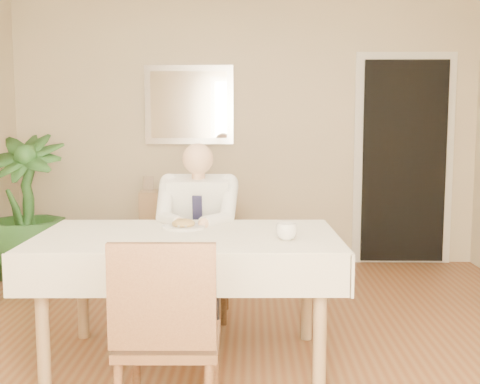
{
  "coord_description": "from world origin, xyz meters",
  "views": [
    {
      "loc": [
        0.08,
        -3.4,
        1.39
      ],
      "look_at": [
        0.0,
        0.35,
        0.95
      ],
      "focal_mm": 45.0,
      "sensor_mm": 36.0,
      "label": 1
    }
  ],
  "objects_px": {
    "chair_near": "(167,331)",
    "seated_man": "(197,227)",
    "potted_palm": "(25,206)",
    "chair_far": "(201,248)",
    "dining_table": "(188,249)",
    "sideboard": "(189,228)",
    "coffee_mug": "(287,232)"
  },
  "relations": [
    {
      "from": "chair_near",
      "to": "seated_man",
      "type": "xyz_separation_m",
      "value": [
        -0.01,
        1.53,
        0.17
      ]
    },
    {
      "from": "seated_man",
      "to": "potted_palm",
      "type": "height_order",
      "value": "potted_palm"
    },
    {
      "from": "potted_palm",
      "to": "seated_man",
      "type": "bearing_deg",
      "value": -37.87
    },
    {
      "from": "chair_far",
      "to": "chair_near",
      "type": "xyz_separation_m",
      "value": [
        0.01,
        -1.82,
        0.03
      ]
    },
    {
      "from": "chair_near",
      "to": "potted_palm",
      "type": "bearing_deg",
      "value": 119.51
    },
    {
      "from": "dining_table",
      "to": "sideboard",
      "type": "height_order",
      "value": "dining_table"
    },
    {
      "from": "chair_far",
      "to": "potted_palm",
      "type": "height_order",
      "value": "potted_palm"
    },
    {
      "from": "dining_table",
      "to": "seated_man",
      "type": "height_order",
      "value": "seated_man"
    },
    {
      "from": "dining_table",
      "to": "chair_near",
      "type": "height_order",
      "value": "chair_near"
    },
    {
      "from": "dining_table",
      "to": "chair_far",
      "type": "height_order",
      "value": "chair_far"
    },
    {
      "from": "seated_man",
      "to": "sideboard",
      "type": "xyz_separation_m",
      "value": [
        -0.25,
        1.76,
        -0.33
      ]
    },
    {
      "from": "dining_table",
      "to": "sideboard",
      "type": "bearing_deg",
      "value": 94.58
    },
    {
      "from": "dining_table",
      "to": "potted_palm",
      "type": "bearing_deg",
      "value": 129.97
    },
    {
      "from": "dining_table",
      "to": "seated_man",
      "type": "distance_m",
      "value": 0.59
    },
    {
      "from": "seated_man",
      "to": "coffee_mug",
      "type": "distance_m",
      "value": 0.94
    },
    {
      "from": "seated_man",
      "to": "potted_palm",
      "type": "bearing_deg",
      "value": 142.13
    },
    {
      "from": "chair_far",
      "to": "seated_man",
      "type": "height_order",
      "value": "seated_man"
    },
    {
      "from": "coffee_mug",
      "to": "potted_palm",
      "type": "bearing_deg",
      "value": 137.36
    },
    {
      "from": "seated_man",
      "to": "sideboard",
      "type": "bearing_deg",
      "value": 97.97
    },
    {
      "from": "dining_table",
      "to": "chair_far",
      "type": "relative_size",
      "value": 2.0
    },
    {
      "from": "chair_near",
      "to": "sideboard",
      "type": "bearing_deg",
      "value": 93.39
    },
    {
      "from": "coffee_mug",
      "to": "sideboard",
      "type": "bearing_deg",
      "value": 107.73
    },
    {
      "from": "chair_near",
      "to": "sideboard",
      "type": "relative_size",
      "value": 1.01
    },
    {
      "from": "sideboard",
      "to": "potted_palm",
      "type": "bearing_deg",
      "value": -162.49
    },
    {
      "from": "dining_table",
      "to": "sideboard",
      "type": "distance_m",
      "value": 2.39
    },
    {
      "from": "chair_far",
      "to": "seated_man",
      "type": "relative_size",
      "value": 0.7
    },
    {
      "from": "sideboard",
      "to": "chair_near",
      "type": "bearing_deg",
      "value": -86.53
    },
    {
      "from": "dining_table",
      "to": "potted_palm",
      "type": "distance_m",
      "value": 2.51
    },
    {
      "from": "chair_far",
      "to": "sideboard",
      "type": "relative_size",
      "value": 0.95
    },
    {
      "from": "dining_table",
      "to": "sideboard",
      "type": "xyz_separation_m",
      "value": [
        -0.25,
        2.35,
        -0.3
      ]
    },
    {
      "from": "dining_table",
      "to": "chair_near",
      "type": "distance_m",
      "value": 0.95
    },
    {
      "from": "potted_palm",
      "to": "coffee_mug",
      "type": "bearing_deg",
      "value": -42.64
    }
  ]
}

